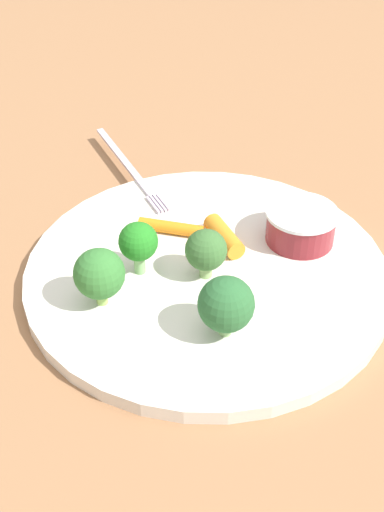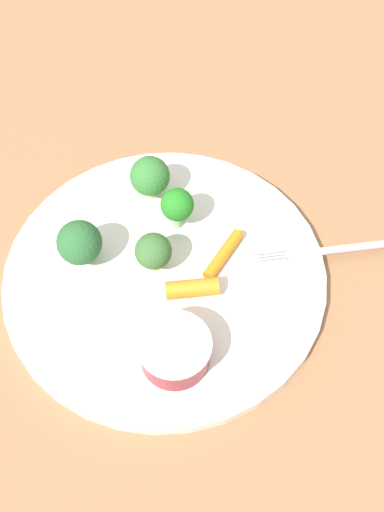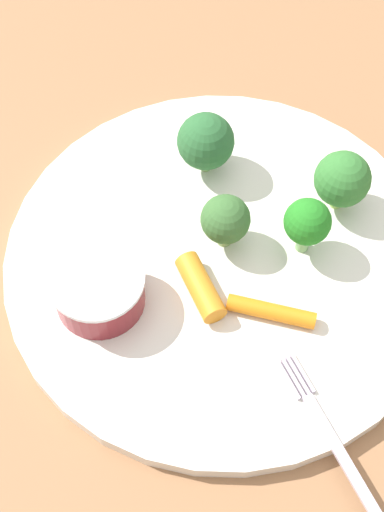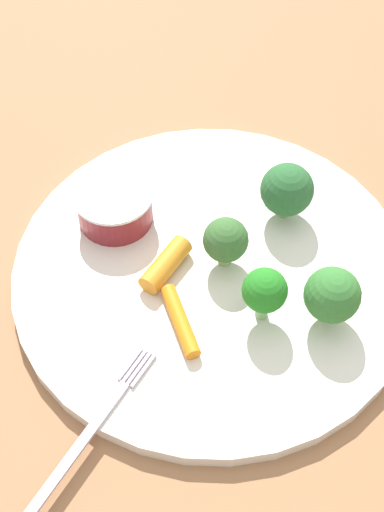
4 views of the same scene
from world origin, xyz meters
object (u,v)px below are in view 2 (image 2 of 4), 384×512
(broccoli_floret_0, at_px, (80,243))
(broccoli_floret_2, at_px, (150,176))
(plate, at_px, (165,274))
(broccoli_floret_1, at_px, (153,251))
(carrot_stick_0, at_px, (223,254))
(carrot_stick_1, at_px, (192,288))
(broccoli_floret_3, at_px, (177,205))
(sauce_cup, at_px, (175,351))
(fork, at_px, (342,249))

(broccoli_floret_0, distance_m, broccoli_floret_2, 0.10)
(plate, xyz_separation_m, broccoli_floret_2, (0.07, 0.05, 0.03))
(broccoli_floret_1, xyz_separation_m, carrot_stick_0, (0.04, -0.05, -0.02))
(broccoli_floret_1, height_order, carrot_stick_1, broccoli_floret_1)
(carrot_stick_1, bearing_deg, broccoli_floret_2, 44.38)
(broccoli_floret_3, bearing_deg, broccoli_floret_2, 60.88)
(broccoli_floret_1, distance_m, carrot_stick_1, 0.05)
(sauce_cup, xyz_separation_m, fork, (0.16, -0.09, -0.01))
(broccoli_floret_2, bearing_deg, carrot_stick_1, -135.62)
(carrot_stick_0, relative_size, fork, 0.38)
(plate, distance_m, broccoli_floret_0, 0.08)
(broccoli_floret_3, relative_size, fork, 0.31)
(carrot_stick_0, xyz_separation_m, carrot_stick_1, (-0.05, 0.01, 0.00))
(plate, height_order, carrot_stick_0, carrot_stick_0)
(broccoli_floret_1, height_order, broccoli_floret_2, broccoli_floret_2)
(fork, bearing_deg, carrot_stick_1, 133.09)
(broccoli_floret_0, relative_size, fork, 0.33)
(carrot_stick_1, distance_m, fork, 0.15)
(sauce_cup, bearing_deg, carrot_stick_0, 1.67)
(carrot_stick_0, relative_size, carrot_stick_1, 1.22)
(fork, bearing_deg, broccoli_floret_3, 103.71)
(sauce_cup, height_order, broccoli_floret_1, broccoli_floret_1)
(fork, bearing_deg, carrot_stick_0, 119.15)
(plate, distance_m, carrot_stick_1, 0.04)
(broccoli_floret_1, distance_m, fork, 0.18)
(carrot_stick_0, height_order, fork, carrot_stick_0)
(broccoli_floret_0, height_order, broccoli_floret_2, same)
(broccoli_floret_2, height_order, fork, broccoli_floret_2)
(carrot_stick_0, bearing_deg, carrot_stick_1, 167.44)
(plate, height_order, carrot_stick_1, carrot_stick_1)
(broccoli_floret_3, xyz_separation_m, carrot_stick_0, (-0.02, -0.05, -0.02))
(sauce_cup, xyz_separation_m, broccoli_floret_3, (0.13, 0.06, 0.01))
(plate, xyz_separation_m, broccoli_floret_0, (-0.02, 0.07, 0.03))
(sauce_cup, bearing_deg, broccoli_floret_3, 24.51)
(broccoli_floret_1, relative_size, broccoli_floret_3, 0.92)
(broccoli_floret_0, bearing_deg, carrot_stick_0, -64.15)
(broccoli_floret_2, height_order, broccoli_floret_3, broccoli_floret_2)
(broccoli_floret_2, distance_m, carrot_stick_0, 0.10)
(broccoli_floret_1, bearing_deg, broccoli_floret_3, 1.76)
(broccoli_floret_2, distance_m, carrot_stick_1, 0.12)
(broccoli_floret_0, height_order, carrot_stick_0, broccoli_floret_0)
(carrot_stick_0, bearing_deg, plate, 129.62)
(sauce_cup, height_order, carrot_stick_1, sauce_cup)
(plate, xyz_separation_m, broccoli_floret_3, (0.05, 0.01, 0.04))
(broccoli_floret_1, distance_m, broccoli_floret_3, 0.05)
(plate, relative_size, carrot_stick_1, 6.32)
(plate, distance_m, carrot_stick_0, 0.06)
(broccoli_floret_2, distance_m, fork, 0.19)
(broccoli_floret_1, bearing_deg, carrot_stick_0, -56.28)
(broccoli_floret_3, distance_m, fork, 0.16)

